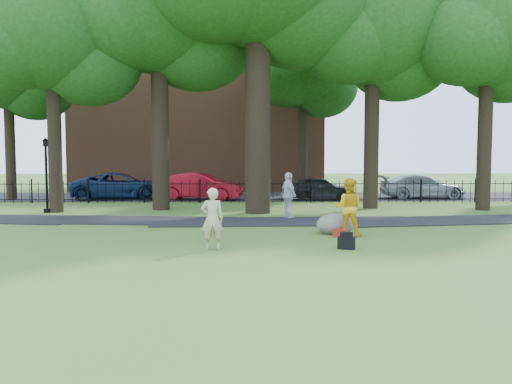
{
  "coord_description": "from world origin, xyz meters",
  "views": [
    {
      "loc": [
        -0.53,
        -14.87,
        2.46
      ],
      "look_at": [
        -0.18,
        2.0,
        1.28
      ],
      "focal_mm": 35.0,
      "sensor_mm": 36.0,
      "label": 1
    }
  ],
  "objects_px": {
    "man": "(348,207)",
    "woman": "(212,219)",
    "lamppost": "(46,176)",
    "boulder": "(335,223)",
    "red_sedan": "(200,186)"
  },
  "relations": [
    {
      "from": "woman",
      "to": "man",
      "type": "xyz_separation_m",
      "value": [
        4.08,
        2.18,
        0.08
      ]
    },
    {
      "from": "red_sedan",
      "to": "woman",
      "type": "bearing_deg",
      "value": -165.88
    },
    {
      "from": "man",
      "to": "red_sedan",
      "type": "xyz_separation_m",
      "value": [
        -5.79,
        13.23,
        -0.12
      ]
    },
    {
      "from": "boulder",
      "to": "lamppost",
      "type": "height_order",
      "value": "lamppost"
    },
    {
      "from": "woman",
      "to": "red_sedan",
      "type": "xyz_separation_m",
      "value": [
        -1.71,
        15.41,
        -0.04
      ]
    },
    {
      "from": "boulder",
      "to": "red_sedan",
      "type": "relative_size",
      "value": 0.26
    },
    {
      "from": "woman",
      "to": "man",
      "type": "height_order",
      "value": "man"
    },
    {
      "from": "red_sedan",
      "to": "lamppost",
      "type": "bearing_deg",
      "value": 143.33
    },
    {
      "from": "man",
      "to": "lamppost",
      "type": "distance_m",
      "value": 13.86
    },
    {
      "from": "woman",
      "to": "red_sedan",
      "type": "distance_m",
      "value": 15.51
    },
    {
      "from": "man",
      "to": "woman",
      "type": "bearing_deg",
      "value": 44.59
    },
    {
      "from": "woman",
      "to": "man",
      "type": "relative_size",
      "value": 0.91
    },
    {
      "from": "woman",
      "to": "lamppost",
      "type": "distance_m",
      "value": 12.08
    },
    {
      "from": "lamppost",
      "to": "woman",
      "type": "bearing_deg",
      "value": -67.07
    },
    {
      "from": "boulder",
      "to": "woman",
      "type": "bearing_deg",
      "value": -144.54
    }
  ]
}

